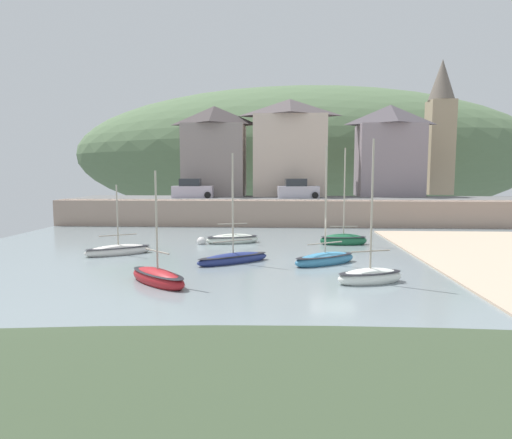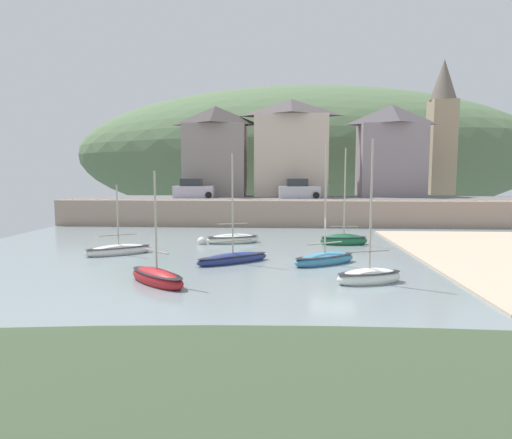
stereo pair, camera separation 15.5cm
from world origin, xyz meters
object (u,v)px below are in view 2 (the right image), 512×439
motorboat_with_cabin (369,276)px  waterfront_building_left (216,150)px  parked_car_near_slipway (193,190)px  sailboat_blue_trim (233,239)px  church_with_spire (442,126)px  waterfront_building_centre (291,147)px  waterfront_building_right (391,150)px  rowboat_small_beached (325,259)px  dinghy_open_wooden (344,240)px  sailboat_far_left (119,250)px  parked_car_by_wall (299,190)px  fishing_boat_green (233,258)px  mooring_buoy (202,241)px  sailboat_white_hull (157,277)px

motorboat_with_cabin → waterfront_building_left: bearing=91.9°
parked_car_near_slipway → sailboat_blue_trim: bearing=-71.0°
church_with_spire → waterfront_building_centre: bearing=-167.2°
waterfront_building_right → waterfront_building_left: bearing=180.0°
rowboat_small_beached → dinghy_open_wooden: bearing=40.8°
church_with_spire → sailboat_far_left: size_ratio=3.53×
waterfront_building_centre → parked_car_by_wall: (0.74, -4.50, -4.55)m
church_with_spire → fishing_boat_green: size_ratio=2.53×
sailboat_blue_trim → rowboat_small_beached: bearing=-67.6°
waterfront_building_right → sailboat_far_left: waterfront_building_right is taller
parked_car_near_slipway → mooring_buoy: bearing=-79.4°
sailboat_white_hull → rowboat_small_beached: (7.89, 4.68, 0.00)m
sailboat_white_hull → fishing_boat_green: bearing=101.4°
sailboat_blue_trim → mooring_buoy: bearing=-179.7°
fishing_boat_green → parked_car_by_wall: 21.71m
waterfront_building_left → waterfront_building_centre: bearing=0.0°
waterfront_building_right → parked_car_near_slipway: bearing=-167.8°
dinghy_open_wooden → fishing_boat_green: bearing=-141.0°
sailboat_white_hull → rowboat_small_beached: bearing=73.4°
sailboat_blue_trim → parked_car_near_slipway: (-5.60, 14.06, 2.93)m
church_with_spire → parked_car_by_wall: size_ratio=3.67×
sailboat_far_left → rowboat_small_beached: bearing=-42.3°
parked_car_near_slipway → sailboat_white_hull: bearing=-85.0°
sailboat_white_hull → parked_car_near_slipway: (-3.47, 25.79, 2.91)m
waterfront_building_centre → sailboat_white_hull: 31.88m
fishing_boat_green → parked_car_by_wall: (4.40, 21.05, 2.93)m
fishing_boat_green → sailboat_blue_trim: 7.03m
waterfront_building_centre → sailboat_blue_trim: size_ratio=2.22×
waterfront_building_centre → motorboat_with_cabin: size_ratio=1.60×
rowboat_small_beached → church_with_spire: bearing=28.3°
rowboat_small_beached → parked_car_near_slipway: size_ratio=1.58×
waterfront_building_centre → rowboat_small_beached: 26.71m
fishing_boat_green → parked_car_by_wall: bearing=43.3°
waterfront_building_centre → parked_car_near_slipway: waterfront_building_centre is taller
fishing_boat_green → parked_car_near_slipway: size_ratio=1.47×
waterfront_building_left → motorboat_with_cabin: size_ratio=1.49×
dinghy_open_wooden → rowboat_small_beached: (-1.98, -6.80, -0.03)m
mooring_buoy → waterfront_building_right: bearing=47.8°
waterfront_building_left → dinghy_open_wooden: size_ratio=1.44×
rowboat_small_beached → parked_car_by_wall: size_ratio=1.56×
waterfront_building_centre → parked_car_by_wall: size_ratio=2.49×
rowboat_small_beached → mooring_buoy: size_ratio=10.58×
fishing_boat_green → motorboat_with_cabin: motorboat_with_cabin is taller
waterfront_building_left → motorboat_with_cabin: (11.25, -29.62, -7.10)m
sailboat_blue_trim → parked_car_by_wall: sailboat_blue_trim is taller
sailboat_white_hull → rowboat_small_beached: rowboat_small_beached is taller
waterfront_building_centre → parked_car_by_wall: 6.44m
church_with_spire → motorboat_with_cabin: bearing=-113.6°
parked_car_near_slipway → rowboat_small_beached: bearing=-64.4°
motorboat_with_cabin → dinghy_open_wooden: 10.82m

